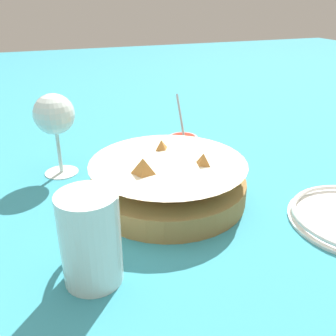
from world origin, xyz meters
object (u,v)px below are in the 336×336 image
sauce_cup (183,142)px  beer_mug (91,241)px  food_basket (168,182)px  wine_glass (54,117)px

sauce_cup → beer_mug: (-0.35, 0.26, 0.04)m
food_basket → sauce_cup: sauce_cup is taller
wine_glass → beer_mug: 0.33m
sauce_cup → food_basket: bearing=151.1°
sauce_cup → wine_glass: size_ratio=0.76×
sauce_cup → beer_mug: size_ratio=1.01×
food_basket → wine_glass: wine_glass is taller
wine_glass → beer_mug: bearing=-178.7°
food_basket → beer_mug: size_ratio=2.21×
sauce_cup → beer_mug: bearing=142.9°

